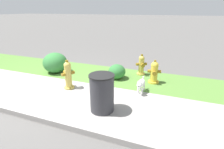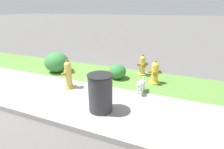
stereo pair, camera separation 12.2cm
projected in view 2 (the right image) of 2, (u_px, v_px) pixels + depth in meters
The scene contains 11 objects.
ground_plane at pixel (40, 90), 4.63m from camera, with size 120.00×120.00×0.00m, color #5B5956.
sidewalk_pavement at pixel (40, 90), 4.63m from camera, with size 18.00×1.84×0.01m, color #9E9993.
grass_verge at pixel (77, 70), 6.14m from camera, with size 18.00×1.66×0.01m, color #568438.
street_curb at pixel (5, 107), 3.74m from camera, with size 18.00×0.16×0.12m, color #9E9993.
fire_hydrant_at_driveway at pixel (142, 65), 5.61m from camera, with size 0.35×0.33×0.68m.
fire_hydrant_near_corner at pixel (68, 75), 4.65m from camera, with size 0.33×0.35×0.80m.
fire_hydrant_across_street at pixel (155, 73), 4.97m from camera, with size 0.39×0.36×0.68m.
small_white_dog at pixel (141, 84), 4.40m from camera, with size 0.18×0.52×0.41m.
trash_bin at pixel (100, 93), 3.59m from camera, with size 0.52×0.52×0.81m.
shrub_bush_mid_verge at pixel (118, 72), 5.34m from camera, with size 0.53×0.53×0.45m.
shrub_bush_far_verge at pixel (57, 62), 5.89m from camera, with size 0.79×0.79×0.67m.
Camera 2 is at (3.37, -3.12, 2.03)m, focal length 28.00 mm.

